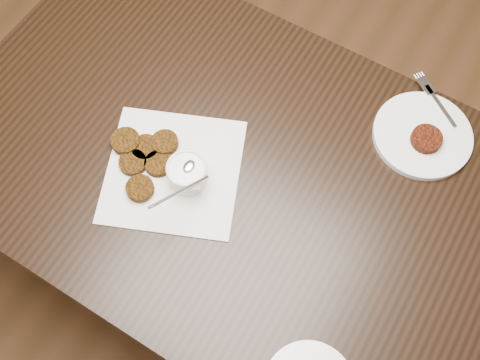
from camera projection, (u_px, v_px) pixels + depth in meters
name	position (u px, v px, depth m)	size (l,w,h in m)	color
floor	(218.00, 258.00, 1.93)	(4.00, 4.00, 0.00)	#56341D
table	(229.00, 220.00, 1.59)	(1.30, 0.84, 0.75)	black
napkin	(173.00, 171.00, 1.24)	(0.29, 0.29, 0.00)	silver
sauce_ramekin	(186.00, 167.00, 1.17)	(0.11, 0.11, 0.12)	silver
patty_cluster	(144.00, 160.00, 1.24)	(0.21, 0.21, 0.02)	#643E0D
plate_with_patty	(423.00, 133.00, 1.26)	(0.22, 0.22, 0.03)	silver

